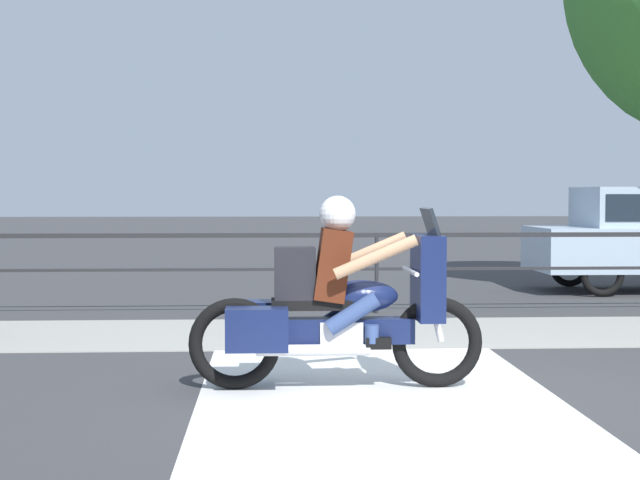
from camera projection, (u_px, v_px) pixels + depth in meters
The scene contains 5 objects.
ground_plane at pixel (451, 395), 7.57m from camera, with size 120.00×120.00×0.00m, color #38383A.
sidewalk_band at pixel (394, 332), 10.96m from camera, with size 44.00×2.40×0.01m, color #99968E.
crosswalk_band at pixel (380, 401), 7.34m from camera, with size 2.75×6.00×0.01m, color silver.
fence_railing at pixel (377, 250), 12.73m from camera, with size 36.00×0.05×1.05m.
motorcycle at pixel (337, 304), 7.79m from camera, with size 2.35×0.76×1.54m.
Camera 1 is at (-1.41, -7.44, 1.55)m, focal length 55.00 mm.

